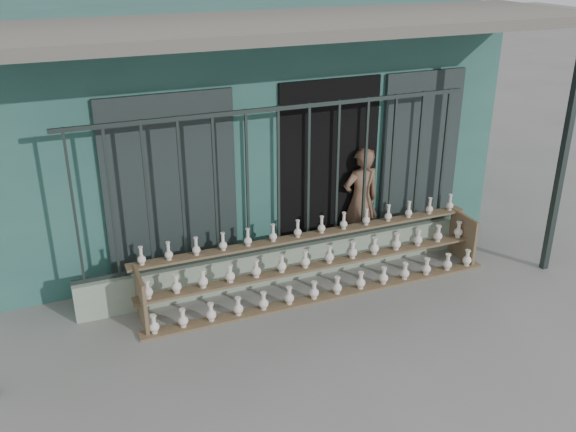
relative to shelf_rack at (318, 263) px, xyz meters
name	(u,v)px	position (x,y,z in m)	size (l,w,h in m)	color
ground	(322,332)	(-0.35, -0.88, -0.36)	(60.00, 60.00, 0.00)	slate
workshop_building	(210,104)	(-0.34, 3.35, 1.26)	(7.40, 6.60, 3.21)	#2A5A52
parapet_wall	(279,263)	(-0.35, 0.42, -0.14)	(5.00, 0.20, 0.45)	gray
security_fence	(278,180)	(-0.35, 0.42, 0.98)	(5.00, 0.04, 1.80)	#283330
shelf_rack	(318,263)	(0.00, 0.00, 0.00)	(4.50, 0.68, 0.85)	brown
elderly_woman	(361,200)	(1.00, 0.78, 0.38)	(0.54, 0.36, 1.48)	brown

